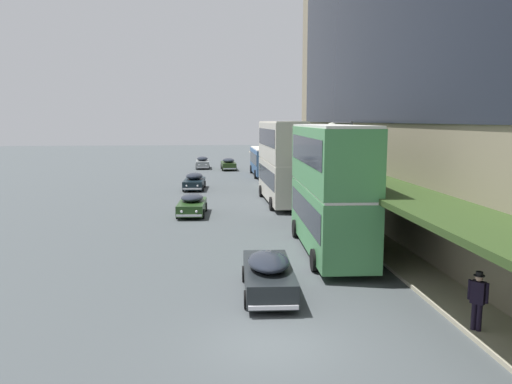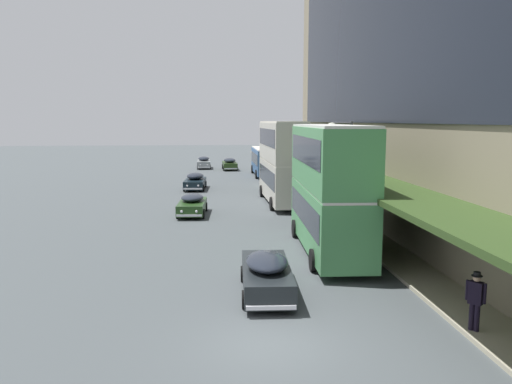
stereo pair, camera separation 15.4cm
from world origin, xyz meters
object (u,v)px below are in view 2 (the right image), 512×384
sedan_trailing_mid (230,164)px  transit_bus_kerbside_rear (282,159)px  transit_bus_kerbside_front (329,185)px  street_lamp (347,165)px  vw_van (272,175)px  transit_bus_kerbside_far (265,160)px  sedan_oncoming_front (192,204)px  sedan_lead_near (204,163)px  pedestrian_at_kerb (475,298)px  sedan_second_mid (266,274)px  sedan_oncoming_rear (195,181)px

sedan_trailing_mid → transit_bus_kerbside_rear: bearing=-83.2°
transit_bus_kerbside_front → street_lamp: (2.48, 5.81, 0.47)m
transit_bus_kerbside_rear → vw_van: size_ratio=2.26×
transit_bus_kerbside_front → sedan_trailing_mid: 42.84m
transit_bus_kerbside_far → sedan_oncoming_front: size_ratio=2.02×
sedan_lead_near → street_lamp: bearing=-76.3°
sedan_lead_near → vw_van: size_ratio=1.01×
transit_bus_kerbside_front → pedestrian_at_kerb: bearing=-76.9°
vw_van → sedan_second_mid: bearing=-97.0°
sedan_second_mid → sedan_oncoming_rear: sedan_second_mid is taller
transit_bus_kerbside_far → sedan_oncoming_front: 25.35m
sedan_second_mid → sedan_oncoming_front: 16.79m
sedan_second_mid → sedan_oncoming_front: sedan_second_mid is taller
sedan_trailing_mid → sedan_oncoming_front: (-3.60, -31.88, -0.06)m
transit_bus_kerbside_front → street_lamp: size_ratio=1.59×
transit_bus_kerbside_far → sedan_trailing_mid: bearing=117.1°
sedan_oncoming_front → sedan_oncoming_rear: size_ratio=0.94×
sedan_oncoming_front → pedestrian_at_kerb: size_ratio=2.48×
sedan_second_mid → pedestrian_at_kerb: (5.96, -4.20, 0.39)m
transit_bus_kerbside_rear → vw_van: bearing=87.4°
sedan_trailing_mid → sedan_second_mid: size_ratio=1.00×
transit_bus_kerbside_front → street_lamp: 6.33m
sedan_lead_near → street_lamp: street_lamp is taller
sedan_second_mid → pedestrian_at_kerb: pedestrian_at_kerb is taller
transit_bus_kerbside_rear → sedan_oncoming_front: (-6.88, -4.39, -2.76)m
pedestrian_at_kerb → street_lamp: bearing=89.3°
sedan_trailing_mid → pedestrian_at_kerb: bearing=-83.6°
sedan_second_mid → street_lamp: street_lamp is taller
transit_bus_kerbside_far → street_lamp: bearing=-85.9°
sedan_oncoming_front → vw_van: size_ratio=1.01×
sedan_lead_near → vw_van: 20.19m
transit_bus_kerbside_front → sedan_oncoming_front: transit_bus_kerbside_front is taller
sedan_oncoming_rear → transit_bus_kerbside_far: bearing=54.7°
sedan_oncoming_rear → sedan_lead_near: sedan_lead_near is taller
vw_van → street_lamp: street_lamp is taller
sedan_oncoming_front → transit_bus_kerbside_rear: bearing=32.5°
transit_bus_kerbside_front → pedestrian_at_kerb: size_ratio=5.41×
sedan_second_mid → sedan_oncoming_rear: (-3.79, 29.53, -0.02)m
transit_bus_kerbside_far → transit_bus_kerbside_rear: bearing=-91.9°
transit_bus_kerbside_rear → sedan_oncoming_front: bearing=-147.5°
sedan_oncoming_rear → sedan_lead_near: 20.97m
sedan_oncoming_front → vw_van: vw_van is taller
transit_bus_kerbside_front → sedan_trailing_mid: (-3.56, 42.61, -2.62)m
sedan_trailing_mid → sedan_oncoming_rear: size_ratio=1.03×
sedan_trailing_mid → vw_van: bearing=-77.2°
vw_van → pedestrian_at_kerb: pedestrian_at_kerb is taller
sedan_oncoming_rear → vw_van: vw_van is taller
sedan_second_mid → vw_van: 31.90m
sedan_lead_near → pedestrian_at_kerb: size_ratio=2.48×
transit_bus_kerbside_rear → sedan_lead_near: 30.57m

